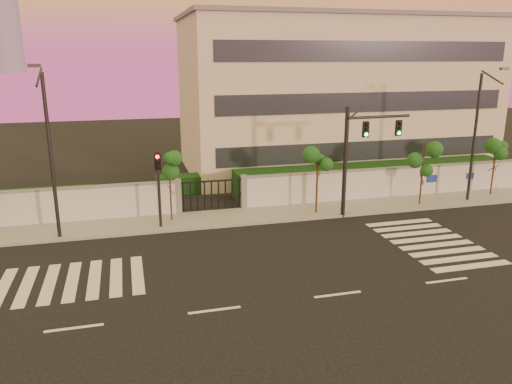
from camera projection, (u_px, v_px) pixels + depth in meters
ground at (338, 295)px, 19.95m from camera, size 120.00×120.00×0.00m
sidewalk at (266, 214)px, 29.72m from camera, size 60.00×3.00×0.15m
perimeter_wall at (261, 192)px, 30.88m from camera, size 60.00×0.36×2.20m
hedge_row at (266, 184)px, 33.76m from camera, size 41.00×4.25×1.80m
institutional_building at (333, 94)px, 41.02m from camera, size 24.40×12.40×12.25m
road_markings at (273, 262)px, 23.07m from camera, size 57.00×7.62×0.02m
street_tree_c at (170, 171)px, 27.73m from camera, size 1.31×1.04×4.10m
street_tree_d at (318, 164)px, 29.12m from camera, size 1.49×1.19×4.18m
street_tree_e at (423, 159)px, 30.91m from camera, size 1.42×1.13×4.08m
street_tree_f at (495, 154)px, 33.03m from camera, size 1.44×1.14×3.94m
traffic_signal_main at (359, 148)px, 28.61m from camera, size 4.09×0.48×6.47m
traffic_signal_secondary at (158, 180)px, 26.71m from camera, size 0.34×0.34×4.38m
streetlight_west at (50, 149)px, 24.50m from camera, size 0.53×2.14×8.89m
streetlight_east at (477, 132)px, 31.13m from camera, size 0.51×2.06×8.57m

